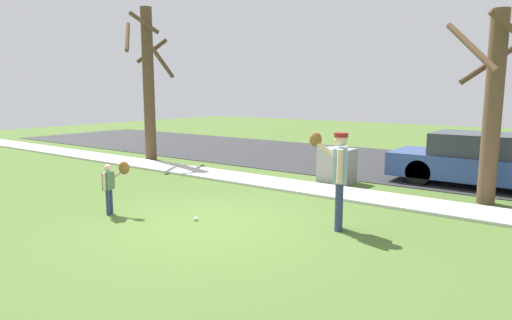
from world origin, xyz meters
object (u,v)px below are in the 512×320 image
Objects in this scene: street_tree_far at (148,81)px; parked_wagon_blue at (486,161)px; person_child at (113,180)px; baseball at (196,219)px; street_tree_near at (494,101)px; utility_cabinet at (337,166)px; person_adult at (338,170)px.

parked_wagon_blue is (10.22, 2.04, -2.09)m from street_tree_far.
person_child is at bearing -127.37° from parked_wagon_blue.
baseball is (1.60, 0.62, -0.64)m from person_child.
parked_wagon_blue is at bearing 99.91° from street_tree_near.
street_tree_near is at bearing -80.09° from parked_wagon_blue.
utility_cabinet is 0.22× the size of street_tree_near.
street_tree_far is at bearing -178.79° from street_tree_near.
baseball is 7.49m from parked_wagon_blue.
street_tree_near is (3.56, -0.11, 1.72)m from utility_cabinet.
baseball is 0.01× the size of street_tree_far.
street_tree_near is at bearing 48.34° from baseball.
street_tree_far is (-8.76, 3.31, 1.70)m from person_adult.
baseball is at bearing -131.66° from street_tree_near.
person_child is 0.26× the size of street_tree_near.
street_tree_near is 0.90× the size of parked_wagon_blue.
person_child is 5.77m from utility_cabinet.
person_adult is 0.42× the size of street_tree_near.
baseball is at bearing -120.47° from parked_wagon_blue.
parked_wagon_blue is at bearing 59.53° from baseball.
parked_wagon_blue is (-0.32, 1.82, -1.51)m from street_tree_near.
person_child is 7.27m from street_tree_far.
baseball is (-2.32, -1.09, -1.02)m from person_adult.
utility_cabinet is 7.36m from street_tree_far.
street_tree_near is at bearing -140.63° from person_adult.
street_tree_near is 10.56m from street_tree_far.
person_adult is 9.51m from street_tree_far.
person_adult reaches higher than person_child.
person_adult is 4.09m from utility_cabinet.
person_child is 8.88m from parked_wagon_blue.
utility_cabinet is 0.17× the size of street_tree_far.
street_tree_far is 10.63m from parked_wagon_blue.
parked_wagon_blue is at bearing -129.13° from person_adult.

